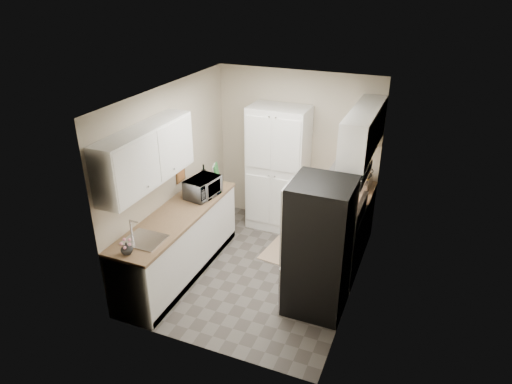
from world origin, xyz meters
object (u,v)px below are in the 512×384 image
at_px(pantry_cabinet, 278,169).
at_px(wine_bottle, 204,176).
at_px(microwave, 203,187).
at_px(electric_range, 335,242).
at_px(toaster_oven, 360,181).
at_px(refrigerator, 319,248).

xyz_separation_m(pantry_cabinet, wine_bottle, (-0.88, -0.81, 0.07)).
height_order(pantry_cabinet, microwave, pantry_cabinet).
xyz_separation_m(microwave, wine_bottle, (-0.17, 0.35, 0.01)).
bearing_deg(electric_range, toaster_oven, 82.67).
distance_m(electric_range, wine_bottle, 2.14).
relative_size(refrigerator, wine_bottle, 5.71).
height_order(electric_range, toaster_oven, toaster_oven).
distance_m(microwave, toaster_oven, 2.30).
distance_m(pantry_cabinet, toaster_oven, 1.29).
distance_m(wine_bottle, toaster_oven, 2.30).
distance_m(microwave, wine_bottle, 0.38).
height_order(microwave, wine_bottle, wine_bottle).
bearing_deg(pantry_cabinet, microwave, -121.51).
xyz_separation_m(refrigerator, wine_bottle, (-2.02, 0.91, 0.22)).
bearing_deg(toaster_oven, electric_range, -94.06).
bearing_deg(toaster_oven, microwave, -147.27).
xyz_separation_m(microwave, toaster_oven, (2.00, 1.13, -0.03)).
bearing_deg(wine_bottle, toaster_oven, 19.89).
height_order(wine_bottle, toaster_oven, wine_bottle).
bearing_deg(refrigerator, wine_bottle, 155.65).
distance_m(pantry_cabinet, wine_bottle, 1.20).
relative_size(pantry_cabinet, toaster_oven, 5.31).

